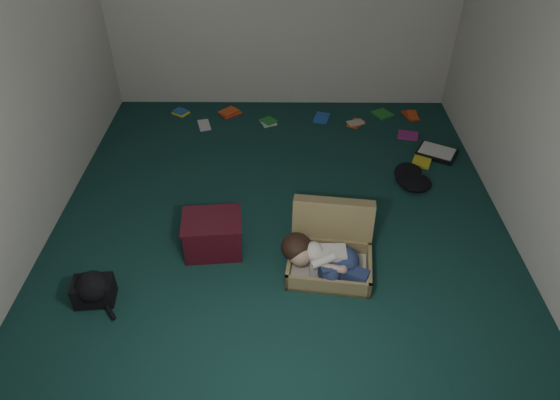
{
  "coord_description": "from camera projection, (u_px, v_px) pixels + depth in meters",
  "views": [
    {
      "loc": [
        0.03,
        -3.39,
        2.94
      ],
      "look_at": [
        0.0,
        -0.15,
        0.35
      ],
      "focal_mm": 32.0,
      "sensor_mm": 36.0,
      "label": 1
    }
  ],
  "objects": [
    {
      "name": "maroon_bin",
      "position": [
        213.0,
        234.0,
        4.09
      ],
      "size": [
        0.51,
        0.42,
        0.33
      ],
      "rotation": [
        0.0,
        0.0,
        0.1
      ],
      "color": "#420D17",
      "rests_on": "floor"
    },
    {
      "name": "paper_tray",
      "position": [
        437.0,
        153.0,
        5.3
      ],
      "size": [
        0.48,
        0.44,
        0.05
      ],
      "rotation": [
        0.0,
        0.0,
        -0.5
      ],
      "color": "black",
      "rests_on": "floor"
    },
    {
      "name": "wall_front",
      "position": [
        276.0,
        348.0,
        1.92
      ],
      "size": [
        4.5,
        0.0,
        4.5
      ],
      "primitive_type": "plane",
      "rotation": [
        -1.57,
        0.0,
        0.0
      ],
      "color": "silver",
      "rests_on": "ground"
    },
    {
      "name": "clothing_pile",
      "position": [
        406.0,
        175.0,
        4.91
      ],
      "size": [
        0.48,
        0.42,
        0.14
      ],
      "primitive_type": null,
      "rotation": [
        0.0,
        0.0,
        0.17
      ],
      "color": "black",
      "rests_on": "floor"
    },
    {
      "name": "wall_left",
      "position": [
        10.0,
        86.0,
        3.69
      ],
      "size": [
        0.0,
        4.5,
        4.5
      ],
      "primitive_type": "plane",
      "rotation": [
        1.57,
        0.0,
        1.57
      ],
      "color": "silver",
      "rests_on": "ground"
    },
    {
      "name": "backpack",
      "position": [
        94.0,
        290.0,
        3.7
      ],
      "size": [
        0.38,
        0.32,
        0.22
      ],
      "primitive_type": null,
      "rotation": [
        0.0,
        0.0,
        0.1
      ],
      "color": "black",
      "rests_on": "floor"
    },
    {
      "name": "floor",
      "position": [
        280.0,
        220.0,
        4.49
      ],
      "size": [
        4.5,
        4.5,
        0.0
      ],
      "primitive_type": "plane",
      "color": "#133733",
      "rests_on": "ground"
    },
    {
      "name": "book_scatter",
      "position": [
        326.0,
        126.0,
        5.77
      ],
      "size": [
        3.02,
        1.25,
        0.02
      ],
      "color": "yellow",
      "rests_on": "floor"
    },
    {
      "name": "wall_right",
      "position": [
        552.0,
        88.0,
        3.66
      ],
      "size": [
        0.0,
        4.5,
        4.5
      ],
      "primitive_type": "plane",
      "rotation": [
        1.57,
        0.0,
        -1.57
      ],
      "color": "silver",
      "rests_on": "ground"
    },
    {
      "name": "suitcase",
      "position": [
        331.0,
        248.0,
        4.0
      ],
      "size": [
        0.73,
        0.71,
        0.48
      ],
      "rotation": [
        0.0,
        0.0,
        -0.12
      ],
      "color": "#968353",
      "rests_on": "floor"
    },
    {
      "name": "person",
      "position": [
        324.0,
        259.0,
        3.85
      ],
      "size": [
        0.7,
        0.4,
        0.3
      ],
      "rotation": [
        0.0,
        0.0,
        -0.12
      ],
      "color": "silver",
      "rests_on": "suitcase"
    }
  ]
}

